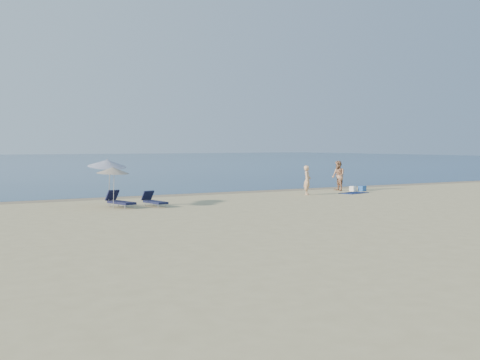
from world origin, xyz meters
The scene contains 11 objects.
sea centered at (0.00, 100.00, 0.00)m, with size 240.00×160.00×0.01m, color #0D294E.
wet_sand_strip centered at (0.00, 19.40, 0.00)m, with size 240.00×1.60×0.00m, color #847254.
person_left centered at (1.66, 15.68, 0.87)m, with size 0.64×0.42×1.75m, color tan.
person_right centered at (5.30, 17.25, 0.98)m, with size 0.95×0.74×1.95m, color tan.
beach_towel centered at (4.87, 15.23, 0.02)m, with size 1.81×1.01×0.03m, color #0E1B47.
white_bag centered at (5.91, 16.53, 0.16)m, with size 0.38×0.32×0.32m, color white.
blue_cooler centered at (6.46, 16.25, 0.17)m, with size 0.48×0.34×0.34m, color #1F52A8.
umbrella_near centered at (-10.67, 15.23, 2.08)m, with size 1.93×1.96×2.42m.
umbrella_far centered at (-10.74, 14.17, 1.78)m, with size 1.95×1.96×2.02m.
lounger_left centered at (-10.36, 14.32, 0.29)m, with size 1.02×1.92×0.81m.
lounger_right centered at (-8.79, 13.89, 0.27)m, with size 0.79×1.74×0.74m.
Camera 1 is at (-19.65, -13.19, 2.98)m, focal length 45.00 mm.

